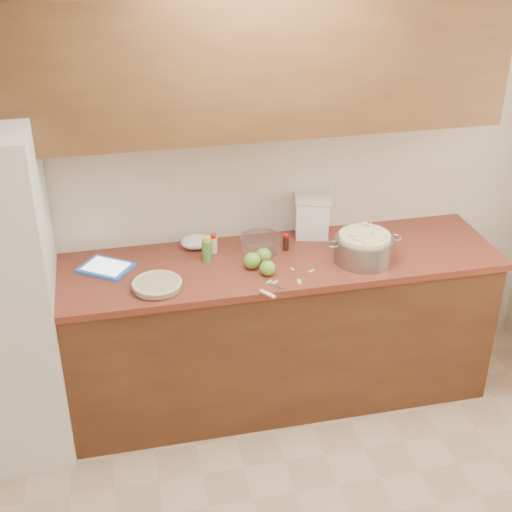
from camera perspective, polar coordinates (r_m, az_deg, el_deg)
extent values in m
plane|color=beige|center=(4.00, -0.60, 6.60)|extent=(3.60, 0.00, 3.60)
cube|color=#582F18|center=(4.13, 0.40, -6.21)|extent=(2.60, 0.65, 0.88)
cube|color=brown|center=(3.89, 0.43, -0.63)|extent=(2.64, 0.68, 0.04)
cube|color=brown|center=(3.65, -0.08, 15.13)|extent=(2.60, 0.34, 0.70)
cylinder|color=silver|center=(3.65, -7.92, -2.36)|extent=(0.26, 0.26, 0.04)
cylinder|color=tan|center=(3.65, -7.92, -2.34)|extent=(0.24, 0.24, 0.03)
torus|color=tan|center=(3.64, -7.93, -2.15)|extent=(0.26, 0.26, 0.02)
cylinder|color=gray|center=(3.89, 8.62, 0.54)|extent=(0.32, 0.32, 0.14)
torus|color=gray|center=(3.82, 6.22, 0.95)|extent=(0.07, 0.07, 0.01)
torus|color=gray|center=(3.93, 11.05, 1.45)|extent=(0.07, 0.07, 0.01)
cylinder|color=#F5EDA5|center=(3.89, 8.64, 0.76)|extent=(0.28, 0.28, 0.15)
cube|color=white|center=(4.13, 4.50, 3.18)|extent=(0.22, 0.22, 0.23)
cube|color=beige|center=(4.08, 4.57, 4.74)|extent=(0.24, 0.24, 0.02)
cube|color=blue|center=(3.88, -11.90, -0.92)|extent=(0.33, 0.31, 0.02)
cube|color=white|center=(3.87, -11.92, -0.80)|extent=(0.27, 0.25, 0.00)
cube|color=gray|center=(3.65, 1.53, -2.41)|extent=(0.08, 0.10, 0.00)
cylinder|color=white|center=(3.56, 0.93, -3.04)|extent=(0.07, 0.09, 0.02)
cylinder|color=#4C8C38|center=(3.86, -3.95, 0.42)|extent=(0.05, 0.05, 0.12)
cylinder|color=yellow|center=(3.83, -3.99, 1.38)|extent=(0.05, 0.05, 0.02)
cylinder|color=beige|center=(3.95, -3.44, 0.90)|extent=(0.04, 0.04, 0.09)
cylinder|color=red|center=(3.93, -3.46, 1.59)|extent=(0.04, 0.04, 0.02)
cylinder|color=black|center=(3.97, 2.40, 1.02)|extent=(0.04, 0.04, 0.08)
cylinder|color=red|center=(3.95, 2.41, 1.66)|extent=(0.03, 0.03, 0.02)
cylinder|color=silver|center=(3.97, 0.39, 1.01)|extent=(0.22, 0.22, 0.08)
torus|color=silver|center=(3.95, 0.39, 1.51)|extent=(0.23, 0.23, 0.01)
ellipsoid|color=white|center=(4.01, -4.83, 1.14)|extent=(0.20, 0.17, 0.07)
sphere|color=#65A22E|center=(3.78, -0.32, -0.37)|extent=(0.09, 0.09, 0.09)
cylinder|color=#3F2D19|center=(3.76, -0.32, 0.32)|extent=(0.01, 0.01, 0.01)
sphere|color=#65A22E|center=(3.85, 0.61, 0.06)|extent=(0.08, 0.08, 0.08)
cylinder|color=#3F2D19|center=(3.82, 0.62, 0.69)|extent=(0.01, 0.01, 0.01)
sphere|color=#65A22E|center=(3.72, 0.93, -0.96)|extent=(0.08, 0.08, 0.08)
cylinder|color=#3F2D19|center=(3.70, 0.94, -0.32)|extent=(0.01, 0.01, 0.01)
cube|color=#8EC55F|center=(3.68, 1.04, -2.08)|extent=(0.04, 0.04, 0.00)
cube|color=#8EC55F|center=(3.69, 3.49, -2.04)|extent=(0.03, 0.05, 0.00)
cube|color=#8EC55F|center=(3.68, 1.51, -2.11)|extent=(0.04, 0.04, 0.00)
cube|color=#8EC55F|center=(3.80, 2.93, -1.04)|extent=(0.02, 0.03, 0.00)
cube|color=#8EC55F|center=(3.79, 4.46, -1.19)|extent=(0.04, 0.03, 0.00)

